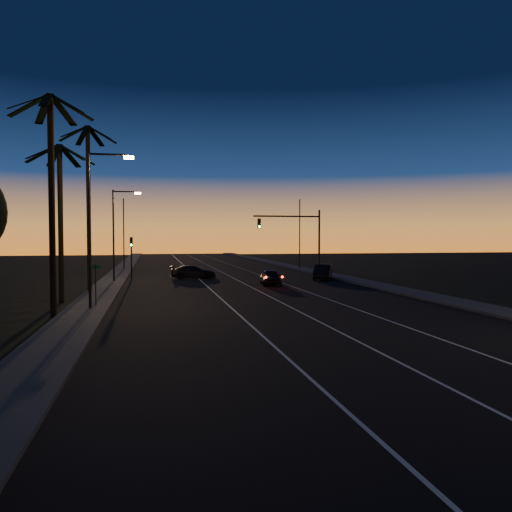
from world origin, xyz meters
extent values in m
plane|color=black|center=(0.00, 0.00, 0.00)|extent=(220.00, 220.00, 0.00)
cube|color=black|center=(0.00, 30.00, 0.01)|extent=(20.00, 170.00, 0.01)
cube|color=#363734|center=(-11.20, 30.00, 0.08)|extent=(2.40, 170.00, 0.16)
cube|color=#363734|center=(11.20, 30.00, 0.08)|extent=(2.40, 170.00, 0.16)
cube|color=silver|center=(-3.00, 30.00, 0.02)|extent=(0.12, 160.00, 0.01)
cube|color=silver|center=(0.50, 30.00, 0.02)|extent=(0.12, 160.00, 0.01)
cube|color=silver|center=(4.00, 30.00, 0.02)|extent=(0.12, 160.00, 0.01)
cylinder|color=black|center=(-12.60, 18.00, 5.75)|extent=(0.32, 0.32, 11.50)
cube|color=black|center=(-11.57, 18.26, 10.94)|extent=(2.18, 0.92, 1.18)
cube|color=black|center=(-12.16, 18.97, 10.94)|extent=(1.25, 2.12, 1.18)
cube|color=black|center=(-13.08, 18.94, 10.94)|extent=(1.34, 2.09, 1.18)
cube|color=black|center=(-13.64, 18.21, 10.94)|extent=(2.18, 0.82, 1.18)
cube|color=black|center=(-13.41, 17.32, 10.94)|extent=(1.90, 1.69, 1.18)
cube|color=black|center=(-12.57, 16.94, 10.94)|extent=(0.45, 2.16, 1.18)
cube|color=black|center=(-11.75, 17.36, 10.94)|extent=(1.95, 1.61, 1.18)
cylinder|color=black|center=(-13.20, 24.00, 5.00)|extent=(0.32, 0.32, 10.00)
cube|color=black|center=(-12.17, 24.26, 9.44)|extent=(2.18, 0.92, 1.18)
cube|color=black|center=(-12.76, 24.97, 9.44)|extent=(1.25, 2.12, 1.18)
cube|color=black|center=(-13.68, 24.94, 9.44)|extent=(1.34, 2.09, 1.18)
cube|color=black|center=(-14.24, 24.21, 9.44)|extent=(2.18, 0.82, 1.18)
cube|color=black|center=(-14.01, 23.32, 9.44)|extent=(1.90, 1.69, 1.18)
cube|color=black|center=(-13.17, 22.94, 9.44)|extent=(0.45, 2.16, 1.18)
cube|color=black|center=(-12.35, 23.36, 9.44)|extent=(1.95, 1.61, 1.18)
cylinder|color=black|center=(-12.20, 30.00, 6.25)|extent=(0.32, 0.32, 12.50)
cube|color=black|center=(-11.17, 30.26, 11.94)|extent=(2.18, 0.92, 1.18)
cube|color=black|center=(-11.76, 30.97, 11.94)|extent=(1.25, 2.12, 1.18)
cube|color=black|center=(-12.68, 30.94, 11.94)|extent=(1.34, 2.09, 1.18)
cube|color=black|center=(-13.24, 30.21, 11.94)|extent=(2.18, 0.82, 1.18)
cube|color=black|center=(-13.01, 29.32, 11.94)|extent=(1.90, 1.69, 1.18)
cube|color=black|center=(-12.17, 28.94, 11.94)|extent=(0.45, 2.16, 1.18)
cube|color=black|center=(-11.35, 29.36, 11.94)|extent=(1.95, 1.61, 1.18)
cylinder|color=black|center=(-11.00, 20.00, 4.50)|extent=(0.16, 0.16, 9.00)
cylinder|color=black|center=(-9.90, 20.00, 8.85)|extent=(2.20, 0.12, 0.12)
cube|color=#E9AB5D|center=(-8.80, 20.00, 8.72)|extent=(0.55, 0.26, 0.16)
cylinder|color=black|center=(-11.00, 38.00, 4.25)|extent=(0.16, 0.16, 8.50)
cylinder|color=black|center=(-9.90, 38.00, 8.35)|extent=(2.20, 0.12, 0.12)
cube|color=#E9AB5D|center=(-8.80, 38.00, 8.22)|extent=(0.55, 0.26, 0.16)
cylinder|color=black|center=(-10.80, 21.00, 1.30)|extent=(0.06, 0.06, 2.60)
cube|color=#0D4F21|center=(-10.80, 21.00, 2.45)|extent=(0.70, 0.03, 0.20)
cylinder|color=black|center=(9.50, 40.00, 3.50)|extent=(0.20, 0.20, 7.00)
cylinder|color=black|center=(6.00, 40.00, 6.30)|extent=(7.00, 0.16, 0.16)
cube|color=black|center=(3.10, 40.00, 5.55)|extent=(0.32, 0.28, 1.00)
sphere|color=black|center=(3.10, 39.83, 5.87)|extent=(0.20, 0.20, 0.20)
sphere|color=black|center=(3.10, 39.83, 5.55)|extent=(0.20, 0.20, 0.20)
sphere|color=#14FF59|center=(3.10, 39.83, 5.23)|extent=(0.20, 0.20, 0.20)
cylinder|color=black|center=(-9.50, 40.00, 2.10)|extent=(0.14, 0.14, 4.20)
cube|color=black|center=(-9.50, 40.00, 3.70)|extent=(0.28, 0.25, 0.90)
sphere|color=black|center=(-9.50, 39.85, 3.98)|extent=(0.18, 0.18, 0.18)
sphere|color=black|center=(-9.50, 39.85, 3.70)|extent=(0.18, 0.18, 0.18)
sphere|color=#14FF59|center=(-9.50, 39.85, 3.42)|extent=(0.18, 0.18, 0.18)
cylinder|color=black|center=(-11.00, 55.00, 4.50)|extent=(0.14, 0.14, 9.00)
cylinder|color=black|center=(11.00, 52.00, 4.50)|extent=(0.14, 0.14, 9.00)
imported|color=black|center=(2.51, 32.50, 0.69)|extent=(2.03, 4.12, 1.35)
sphere|color=#FF0F05|center=(1.57, 30.23, 0.90)|extent=(0.18, 0.18, 0.18)
sphere|color=#FF0F05|center=(2.91, 30.08, 0.90)|extent=(0.18, 0.18, 0.18)
imported|color=black|center=(8.85, 36.94, 0.76)|extent=(3.27, 4.79, 1.49)
imported|color=black|center=(-3.49, 40.73, 0.67)|extent=(4.74, 2.43, 1.32)
camera|label=1|loc=(-7.54, -9.42, 4.20)|focal=35.00mm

